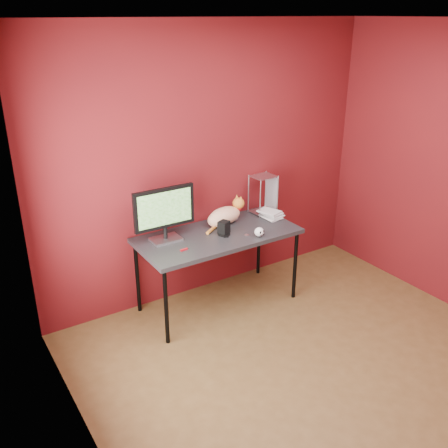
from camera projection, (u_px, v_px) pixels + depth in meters
room at (344, 205)px, 3.34m from camera, size 3.52×3.52×2.61m
desk at (218, 239)px, 4.62m from camera, size 1.50×0.70×0.75m
monitor at (164, 212)px, 4.37m from camera, size 0.57×0.18×0.49m
cat at (225, 216)px, 4.79m from camera, size 0.51×0.26×0.25m
skull_mug at (259, 232)px, 4.53m from camera, size 0.09×0.09×0.09m
speaker at (224, 228)px, 4.56m from camera, size 0.12×0.11×0.13m
book_stack at (266, 179)px, 4.77m from camera, size 0.21×0.25×0.84m
wire_rack at (263, 194)px, 5.02m from camera, size 0.24×0.20×0.39m
pocket_knife at (184, 250)px, 4.28m from camera, size 0.07×0.03×0.01m
black_gadget at (226, 236)px, 4.53m from camera, size 0.05×0.04×0.02m
washer at (247, 235)px, 4.57m from camera, size 0.04×0.04×0.00m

